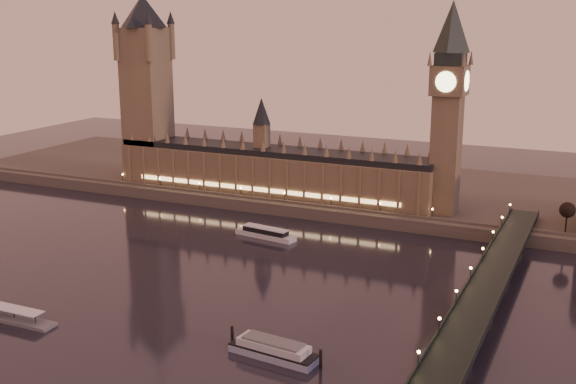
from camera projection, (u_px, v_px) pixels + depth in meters
ground at (228, 290)px, 273.75m from camera, size 700.00×700.00×0.00m
far_embankment at (418, 194)px, 406.33m from camera, size 560.00×130.00×6.00m
palace_of_westminster at (272, 165)px, 391.43m from camera, size 180.00×26.62×52.00m
victoria_tower at (146, 78)px, 413.15m from camera, size 31.68×31.68×118.00m
big_ben at (449, 95)px, 343.06m from camera, size 17.68×17.68×104.00m
westminster_bridge at (472, 317)px, 235.28m from camera, size 13.20×260.00×15.30m
bare_tree_0 at (563, 213)px, 321.49m from camera, size 6.15×6.15×12.51m
cruise_boat_a at (266, 233)px, 336.61m from camera, size 31.10×11.02×4.87m
moored_barge at (273, 349)px, 219.43m from camera, size 32.56×10.85×6.00m
pontoon_pier at (5, 316)px, 247.43m from camera, size 40.16×6.69×10.71m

